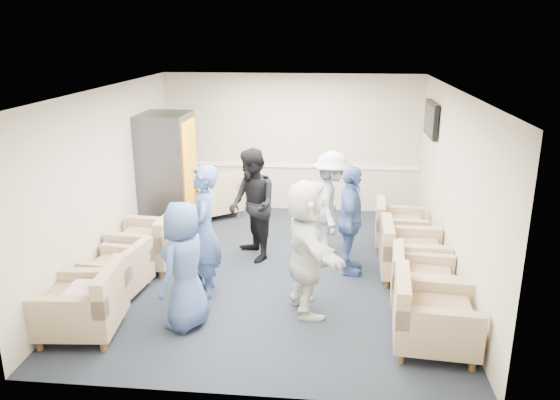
# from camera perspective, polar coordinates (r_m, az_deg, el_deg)

# --- Properties ---
(floor) EXTENTS (6.00, 6.00, 0.00)m
(floor) POSITION_cam_1_polar(r_m,az_deg,el_deg) (8.34, -0.47, -7.29)
(floor) COLOR black
(floor) RESTS_ON ground
(ceiling) EXTENTS (6.00, 6.00, 0.00)m
(ceiling) POSITION_cam_1_polar(r_m,az_deg,el_deg) (7.63, -0.52, 11.49)
(ceiling) COLOR silver
(ceiling) RESTS_ON back_wall
(back_wall) EXTENTS (5.00, 0.02, 2.70)m
(back_wall) POSITION_cam_1_polar(r_m,az_deg,el_deg) (10.79, 1.24, 5.94)
(back_wall) COLOR beige
(back_wall) RESTS_ON floor
(front_wall) EXTENTS (5.00, 0.02, 2.70)m
(front_wall) POSITION_cam_1_polar(r_m,az_deg,el_deg) (5.08, -4.19, -7.42)
(front_wall) COLOR beige
(front_wall) RESTS_ON floor
(left_wall) EXTENTS (0.02, 6.00, 2.70)m
(left_wall) POSITION_cam_1_polar(r_m,az_deg,el_deg) (8.51, -17.48, 2.05)
(left_wall) COLOR beige
(left_wall) RESTS_ON floor
(right_wall) EXTENTS (0.02, 6.00, 2.70)m
(right_wall) POSITION_cam_1_polar(r_m,az_deg,el_deg) (8.01, 17.58, 1.11)
(right_wall) COLOR beige
(right_wall) RESTS_ON floor
(chair_rail) EXTENTS (4.98, 0.04, 0.06)m
(chair_rail) POSITION_cam_1_polar(r_m,az_deg,el_deg) (10.86, 1.22, 3.59)
(chair_rail) COLOR white
(chair_rail) RESTS_ON back_wall
(tv) EXTENTS (0.10, 1.00, 0.58)m
(tv) POSITION_cam_1_polar(r_m,az_deg,el_deg) (9.59, 15.50, 8.12)
(tv) COLOR black
(tv) RESTS_ON right_wall
(armchair_left_near) EXTENTS (0.97, 0.97, 0.72)m
(armchair_left_near) POSITION_cam_1_polar(r_m,az_deg,el_deg) (6.95, -19.63, -10.41)
(armchair_left_near) COLOR tan
(armchair_left_near) RESTS_ON floor
(armchair_left_mid) EXTENTS (0.86, 0.86, 0.62)m
(armchair_left_mid) POSITION_cam_1_polar(r_m,az_deg,el_deg) (7.84, -16.38, -7.25)
(armchair_left_mid) COLOR tan
(armchair_left_mid) RESTS_ON floor
(armchair_left_far) EXTENTS (0.95, 0.95, 0.72)m
(armchair_left_far) POSITION_cam_1_polar(r_m,az_deg,el_deg) (8.56, -13.44, -4.54)
(armchair_left_far) COLOR tan
(armchair_left_far) RESTS_ON floor
(armchair_right_near) EXTENTS (1.00, 1.00, 0.74)m
(armchair_right_near) POSITION_cam_1_polar(r_m,az_deg,el_deg) (6.51, 15.37, -11.84)
(armchair_right_near) COLOR tan
(armchair_right_near) RESTS_ON floor
(armchair_right_midnear) EXTENTS (0.90, 0.90, 0.66)m
(armchair_right_midnear) POSITION_cam_1_polar(r_m,az_deg,el_deg) (7.41, 14.32, -8.39)
(armchair_right_midnear) COLOR tan
(armchair_right_midnear) RESTS_ON floor
(armchair_right_midfar) EXTENTS (0.93, 0.93, 0.72)m
(armchair_right_midfar) POSITION_cam_1_polar(r_m,az_deg,el_deg) (8.16, 13.22, -5.61)
(armchair_right_midfar) COLOR tan
(armchair_right_midfar) RESTS_ON floor
(armchair_right_far) EXTENTS (0.87, 0.87, 0.66)m
(armchair_right_far) POSITION_cam_1_polar(r_m,az_deg,el_deg) (9.29, 12.14, -2.90)
(armchair_right_far) COLOR tan
(armchair_right_far) RESTS_ON floor
(armchair_corner) EXTENTS (1.34, 1.34, 0.76)m
(armchair_corner) POSITION_cam_1_polar(r_m,az_deg,el_deg) (10.66, -7.06, 0.29)
(armchair_corner) COLOR tan
(armchair_corner) RESTS_ON floor
(vending_machine) EXTENTS (0.86, 1.00, 2.12)m
(vending_machine) POSITION_cam_1_polar(r_m,az_deg,el_deg) (9.85, -11.70, 2.76)
(vending_machine) COLOR #48484F
(vending_machine) RESTS_ON floor
(backpack) EXTENTS (0.27, 0.20, 0.44)m
(backpack) POSITION_cam_1_polar(r_m,az_deg,el_deg) (7.79, -9.23, -7.55)
(backpack) COLOR black
(backpack) RESTS_ON floor
(pillow) EXTENTS (0.36, 0.46, 0.13)m
(pillow) POSITION_cam_1_polar(r_m,az_deg,el_deg) (6.87, -19.91, -9.07)
(pillow) COLOR beige
(pillow) RESTS_ON armchair_left_near
(person_front_left) EXTENTS (0.73, 0.90, 1.58)m
(person_front_left) POSITION_cam_1_polar(r_m,az_deg,el_deg) (6.64, -9.99, -6.78)
(person_front_left) COLOR #3C5490
(person_front_left) RESTS_ON floor
(person_mid_left) EXTENTS (0.53, 0.72, 1.82)m
(person_mid_left) POSITION_cam_1_polar(r_m,az_deg,el_deg) (7.34, -7.94, -3.32)
(person_mid_left) COLOR #3C5490
(person_mid_left) RESTS_ON floor
(person_back_left) EXTENTS (1.00, 1.07, 1.77)m
(person_back_left) POSITION_cam_1_polar(r_m,az_deg,el_deg) (8.45, -2.90, -0.56)
(person_back_left) COLOR black
(person_back_left) RESTS_ON floor
(person_back_right) EXTENTS (0.64, 1.10, 1.70)m
(person_back_right) POSITION_cam_1_polar(r_m,az_deg,el_deg) (8.63, 5.38, -0.47)
(person_back_right) COLOR beige
(person_back_right) RESTS_ON floor
(person_mid_right) EXTENTS (0.45, 0.98, 1.63)m
(person_mid_right) POSITION_cam_1_polar(r_m,az_deg,el_deg) (8.02, 7.36, -2.17)
(person_mid_right) COLOR #3C5490
(person_mid_right) RESTS_ON floor
(person_front_right) EXTENTS (0.99, 1.71, 1.76)m
(person_front_right) POSITION_cam_1_polar(r_m,az_deg,el_deg) (6.85, 2.83, -4.96)
(person_front_right) COLOR silver
(person_front_right) RESTS_ON floor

